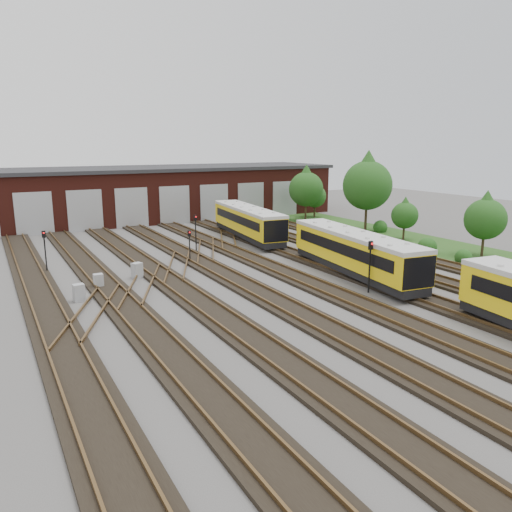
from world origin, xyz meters
TOP-DOWN VIEW (x-y plane):
  - ground at (0.00, 0.00)m, footprint 120.00×120.00m
  - track_network at (-0.17, 0.59)m, footprint 30.40×70.00m
  - maintenance_shed at (-0.01, 39.97)m, footprint 51.00×12.50m
  - grass_verge at (19.00, 10.00)m, footprint 8.00×55.00m
  - metro_train at (6.00, 5.64)m, footprint 4.08×45.74m
  - signal_mast_0 at (-12.91, 17.10)m, footprint 0.25×0.23m
  - signal_mast_1 at (-2.66, 15.01)m, footprint 0.24×0.22m
  - signal_mast_2 at (-0.71, 18.50)m, footprint 0.27×0.25m
  - signal_mast_3 at (4.18, 2.02)m, footprint 0.29×0.27m
  - relay_cabinet_0 at (-12.07, 8.99)m, footprint 0.68×0.59m
  - relay_cabinet_1 at (-10.48, 11.18)m, footprint 0.58×0.49m
  - relay_cabinet_2 at (-7.58, 12.46)m, footprint 0.81×0.75m
  - relay_cabinet_3 at (5.22, 18.36)m, footprint 0.64×0.59m
  - relay_cabinet_4 at (9.76, 9.83)m, footprint 0.71×0.65m
  - tree_0 at (17.41, 28.32)m, footprint 4.09×4.09m
  - tree_1 at (20.36, 30.60)m, footprint 2.84×2.84m
  - tree_2 at (19.17, 19.59)m, footprint 5.16×5.16m
  - tree_3 at (18.99, 13.87)m, footprint 2.55×2.55m
  - tree_4 at (19.28, 5.32)m, footprint 3.33×3.33m
  - bush_0 at (16.00, 4.49)m, footprint 1.31×1.31m
  - bush_1 at (16.22, 8.37)m, footprint 1.62×1.62m
  - bush_2 at (20.08, 18.29)m, footprint 1.49×1.49m

SIDE VIEW (x-z plane):
  - ground at x=0.00m, z-range 0.00..0.00m
  - grass_verge at x=19.00m, z-range 0.00..0.05m
  - track_network at x=-0.17m, z-range -0.06..0.27m
  - relay_cabinet_3 at x=5.22m, z-range 0.00..0.88m
  - relay_cabinet_4 at x=9.76m, z-range 0.00..0.96m
  - relay_cabinet_1 at x=-10.48m, z-range 0.00..0.97m
  - relay_cabinet_0 at x=-12.07m, z-range 0.00..1.05m
  - relay_cabinet_2 at x=-7.58m, z-range 0.00..1.09m
  - bush_0 at x=16.00m, z-range 0.00..1.31m
  - bush_2 at x=20.08m, z-range 0.00..1.49m
  - bush_1 at x=16.22m, z-range 0.00..1.62m
  - signal_mast_1 at x=-2.66m, z-range 0.38..2.95m
  - metro_train at x=6.00m, z-range 0.36..3.16m
  - signal_mast_0 at x=-12.91m, z-range 0.43..3.52m
  - signal_mast_2 at x=-0.71m, z-range 0.44..3.67m
  - signal_mast_3 at x=4.18m, z-range 0.47..3.78m
  - tree_3 at x=18.99m, z-range 0.60..4.83m
  - tree_1 at x=20.36m, z-range 0.67..5.37m
  - maintenance_shed at x=-0.01m, z-range 0.03..6.38m
  - tree_4 at x=19.28m, z-range 0.79..6.30m
  - tree_0 at x=17.41m, z-range 0.97..7.74m
  - tree_2 at x=19.17m, z-range 1.22..9.77m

